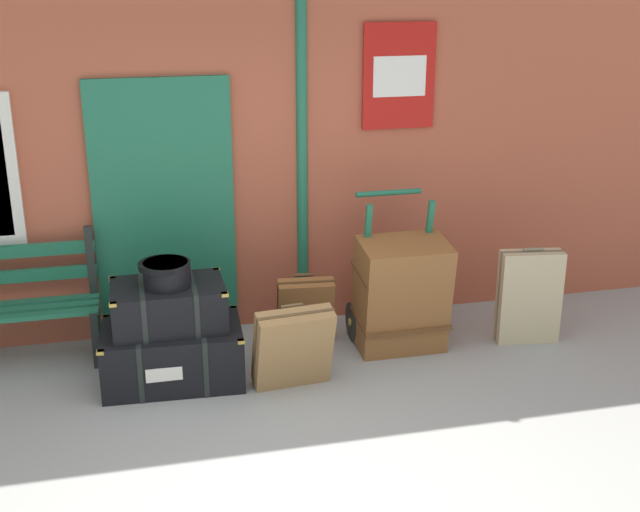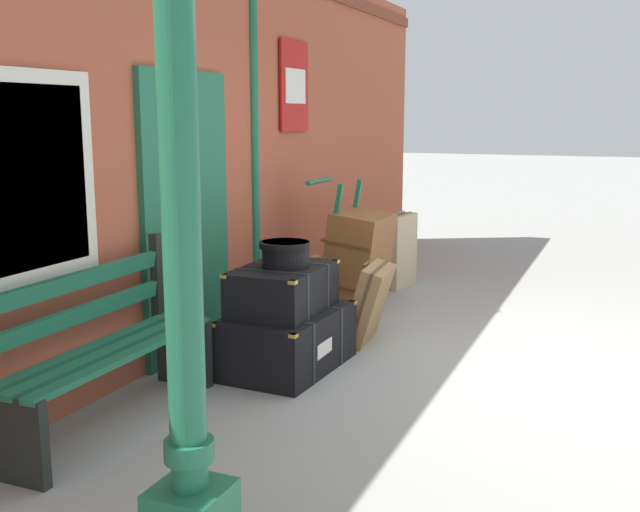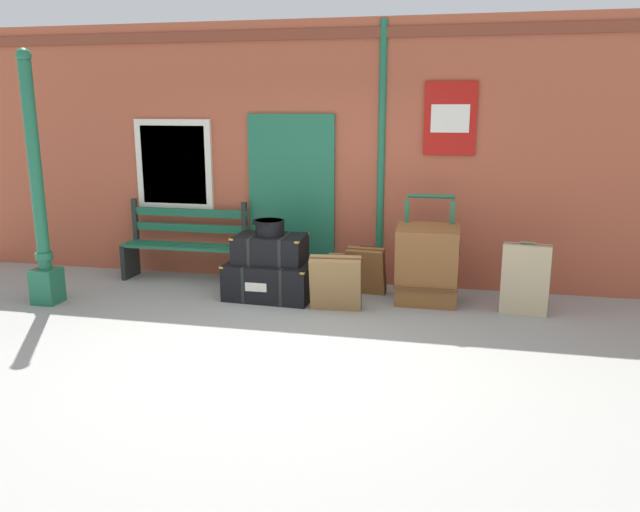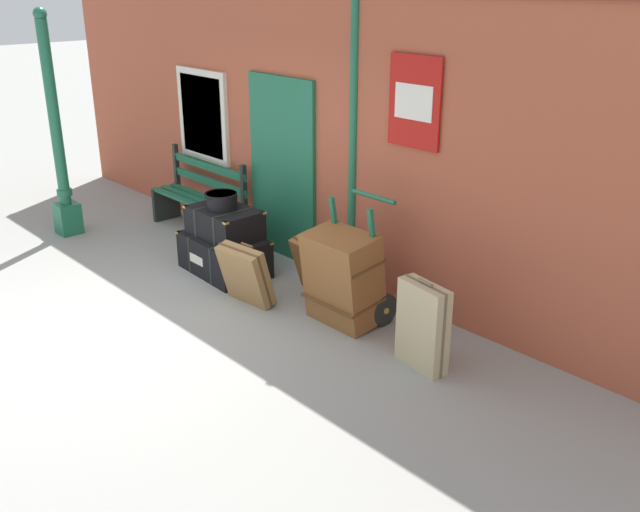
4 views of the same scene
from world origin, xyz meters
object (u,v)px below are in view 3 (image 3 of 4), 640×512
object	(u,v)px
round_hatbox	(269,227)
steamer_trunk_middle	(270,249)
suitcase_tan	(366,271)
porters_trolley	(427,277)
suitcase_cream	(336,283)
suitcase_umber	(525,279)
lamp_post	(40,212)
platform_bench	(185,245)
steamer_trunk_base	(271,280)
large_brown_trunk	(427,265)

from	to	relation	value
round_hatbox	steamer_trunk_middle	bearing A→B (deg)	90.86
round_hatbox	suitcase_tan	distance (m)	1.26
porters_trolley	suitcase_tan	bearing A→B (deg)	174.43
steamer_trunk_middle	suitcase_cream	world-z (taller)	steamer_trunk_middle
steamer_trunk_middle	suitcase_umber	distance (m)	2.85
lamp_post	steamer_trunk_middle	xyz separation A→B (m)	(2.42, 0.77, -0.47)
lamp_post	platform_bench	xyz separation A→B (m)	(1.12, 1.30, -0.60)
steamer_trunk_base	suitcase_tan	distance (m)	1.13
steamer_trunk_middle	suitcase_tan	xyz separation A→B (m)	(1.08, 0.33, -0.29)
platform_bench	steamer_trunk_base	distance (m)	1.45
steamer_trunk_base	suitcase_tan	bearing A→B (deg)	18.48
platform_bench	suitcase_tan	bearing A→B (deg)	-4.95
large_brown_trunk	suitcase_umber	distance (m)	1.06
steamer_trunk_middle	round_hatbox	distance (m)	0.27
lamp_post	suitcase_umber	size ratio (longest dim) A/B	3.47
platform_bench	steamer_trunk_middle	xyz separation A→B (m)	(1.30, -0.53, 0.14)
porters_trolley	suitcase_umber	world-z (taller)	porters_trolley
large_brown_trunk	suitcase_tan	xyz separation A→B (m)	(-0.72, 0.24, -0.17)
platform_bench	steamer_trunk_middle	distance (m)	1.42
round_hatbox	suitcase_cream	xyz separation A→B (m)	(0.84, -0.33, -0.53)
steamer_trunk_middle	suitcase_cream	xyz separation A→B (m)	(0.84, -0.35, -0.26)
platform_bench	large_brown_trunk	world-z (taller)	platform_bench
suitcase_cream	steamer_trunk_base	bearing A→B (deg)	158.79
round_hatbox	porters_trolley	world-z (taller)	porters_trolley
round_hatbox	suitcase_tan	size ratio (longest dim) A/B	0.61
lamp_post	suitcase_tan	xyz separation A→B (m)	(3.50, 1.09, -0.75)
suitcase_cream	porters_trolley	bearing A→B (deg)	32.65
lamp_post	round_hatbox	size ratio (longest dim) A/B	7.60
lamp_post	steamer_trunk_middle	bearing A→B (deg)	17.53
round_hatbox	porters_trolley	size ratio (longest dim) A/B	0.30
steamer_trunk_base	large_brown_trunk	size ratio (longest dim) A/B	1.12
suitcase_tan	lamp_post	bearing A→B (deg)	-162.65
lamp_post	suitcase_cream	distance (m)	3.37
round_hatbox	large_brown_trunk	world-z (taller)	large_brown_trunk
steamer_trunk_middle	porters_trolley	size ratio (longest dim) A/B	0.68
large_brown_trunk	steamer_trunk_base	bearing A→B (deg)	-176.32
porters_trolley	suitcase_umber	xyz separation A→B (m)	(1.05, -0.26, 0.11)
suitcase_tan	suitcase_umber	world-z (taller)	suitcase_umber
platform_bench	large_brown_trunk	distance (m)	3.13
platform_bench	large_brown_trunk	size ratio (longest dim) A/B	1.73
steamer_trunk_base	suitcase_cream	bearing A→B (deg)	-21.21
platform_bench	round_hatbox	xyz separation A→B (m)	(1.30, -0.56, 0.40)
lamp_post	large_brown_trunk	xyz separation A→B (m)	(4.22, 0.85, -0.58)
suitcase_cream	lamp_post	bearing A→B (deg)	-172.80
porters_trolley	large_brown_trunk	size ratio (longest dim) A/B	1.30
round_hatbox	porters_trolley	bearing A→B (deg)	8.89
lamp_post	porters_trolley	bearing A→B (deg)	13.64
round_hatbox	suitcase_umber	size ratio (longest dim) A/B	0.46
lamp_post	suitcase_cream	world-z (taller)	lamp_post
round_hatbox	suitcase_umber	world-z (taller)	round_hatbox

